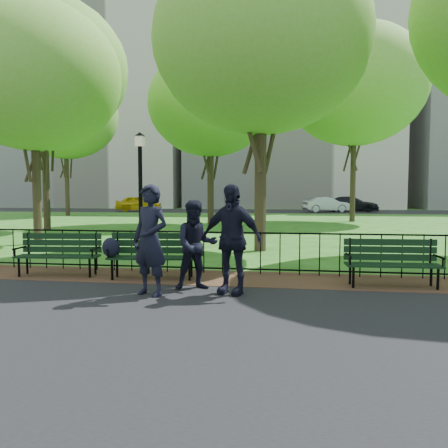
# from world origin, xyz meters

# --- Properties ---
(ground) EXTENTS (120.00, 120.00, 0.00)m
(ground) POSITION_xyz_m (0.00, 0.00, 0.00)
(ground) COLOR #255717
(asphalt_path) EXTENTS (60.00, 9.20, 0.01)m
(asphalt_path) POSITION_xyz_m (0.00, -3.40, 0.01)
(asphalt_path) COLOR black
(asphalt_path) RESTS_ON ground
(dirt_strip) EXTENTS (60.00, 1.60, 0.01)m
(dirt_strip) POSITION_xyz_m (0.00, 1.50, 0.01)
(dirt_strip) COLOR #3C2318
(dirt_strip) RESTS_ON ground
(far_street) EXTENTS (70.00, 9.00, 0.01)m
(far_street) POSITION_xyz_m (0.00, 35.00, 0.01)
(far_street) COLOR black
(far_street) RESTS_ON ground
(iron_fence) EXTENTS (24.06, 0.06, 1.00)m
(iron_fence) POSITION_xyz_m (0.00, 2.00, 0.50)
(iron_fence) COLOR black
(iron_fence) RESTS_ON ground
(apartment_west) EXTENTS (22.00, 15.00, 26.00)m
(apartment_west) POSITION_xyz_m (-22.00, 48.00, 13.00)
(apartment_west) COLOR beige
(apartment_west) RESTS_ON ground
(apartment_mid) EXTENTS (24.00, 15.00, 30.00)m
(apartment_mid) POSITION_xyz_m (2.00, 48.00, 15.00)
(apartment_mid) COLOR beige
(apartment_mid) RESTS_ON ground
(park_bench_main) EXTENTS (1.85, 0.74, 0.98)m
(park_bench_main) POSITION_xyz_m (-0.95, 1.21, 0.59)
(park_bench_main) COLOR black
(park_bench_main) RESTS_ON ground
(park_bench_left_a) EXTENTS (1.71, 0.68, 0.95)m
(park_bench_left_a) POSITION_xyz_m (-2.69, 1.31, 0.54)
(park_bench_left_a) COLOR black
(park_bench_left_a) RESTS_ON ground
(park_bench_right_a) EXTENTS (1.67, 0.58, 0.94)m
(park_bench_right_a) POSITION_xyz_m (3.83, 1.20, 0.54)
(park_bench_right_a) COLOR black
(park_bench_right_a) RESTS_ON ground
(lamppost) EXTENTS (0.30, 0.30, 3.34)m
(lamppost) POSITION_xyz_m (-2.02, 4.38, 1.82)
(lamppost) COLOR black
(lamppost) RESTS_ON ground
(tree_near_w) EXTENTS (5.71, 5.71, 7.96)m
(tree_near_w) POSITION_xyz_m (-6.39, 6.52, 5.52)
(tree_near_w) COLOR #2D2116
(tree_near_w) RESTS_ON ground
(tree_near_e) EXTENTS (6.27, 6.27, 8.74)m
(tree_near_e) POSITION_xyz_m (1.13, 5.88, 6.06)
(tree_near_e) COLOR #2D2116
(tree_near_e) RESTS_ON ground
(tree_mid_w) EXTENTS (7.53, 7.53, 10.49)m
(tree_mid_w) POSITION_xyz_m (-9.04, 11.55, 7.29)
(tree_mid_w) COLOR #2D2116
(tree_mid_w) RESTS_ON ground
(tree_far_c) EXTENTS (6.82, 6.82, 9.51)m
(tree_far_c) POSITION_xyz_m (-2.36, 16.79, 6.60)
(tree_far_c) COLOR #2D2116
(tree_far_c) RESTS_ON ground
(tree_far_e) EXTENTS (8.35, 8.35, 11.64)m
(tree_far_e) POSITION_xyz_m (5.72, 20.23, 8.09)
(tree_far_e) COLOR #2D2116
(tree_far_e) RESTS_ON ground
(tree_far_w) EXTENTS (7.95, 7.95, 11.08)m
(tree_far_w) POSITION_xyz_m (-14.96, 24.40, 7.70)
(tree_far_w) COLOR #2D2116
(tree_far_w) RESTS_ON ground
(person_left) EXTENTS (0.78, 0.66, 1.83)m
(person_left) POSITION_xyz_m (-0.28, -0.12, 0.93)
(person_left) COLOR black
(person_left) RESTS_ON asphalt_path
(person_mid) EXTENTS (0.85, 0.63, 1.57)m
(person_mid) POSITION_xyz_m (0.37, 0.44, 0.79)
(person_mid) COLOR black
(person_mid) RESTS_ON asphalt_path
(person_right) EXTENTS (1.16, 0.74, 1.84)m
(person_right) POSITION_xyz_m (1.02, 0.20, 0.93)
(person_right) COLOR black
(person_right) RESTS_ON asphalt_path
(taxi) EXTENTS (4.67, 3.07, 1.48)m
(taxi) POSITION_xyz_m (-12.16, 32.50, 0.75)
(taxi) COLOR gold
(taxi) RESTS_ON far_street
(sedan_silver) EXTENTS (4.40, 2.64, 1.37)m
(sedan_silver) POSITION_xyz_m (5.23, 33.29, 0.70)
(sedan_silver) COLOR #A9ACB1
(sedan_silver) RESTS_ON far_street
(sedan_dark) EXTENTS (5.21, 3.14, 1.41)m
(sedan_dark) POSITION_xyz_m (7.68, 34.99, 0.72)
(sedan_dark) COLOR black
(sedan_dark) RESTS_ON far_street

